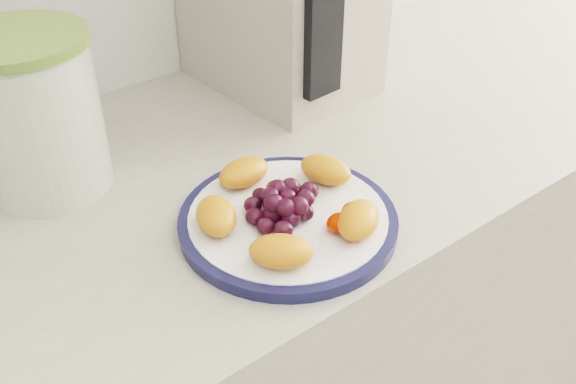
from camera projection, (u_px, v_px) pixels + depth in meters
counter at (234, 379)px, 1.13m from camera, size 3.50×0.60×0.90m
plate_rim at (288, 221)px, 0.76m from camera, size 0.26×0.26×0.01m
plate_face at (288, 220)px, 0.76m from camera, size 0.24×0.24×0.02m
canister at (36, 119)px, 0.79m from camera, size 0.16×0.16×0.19m
canister_lid at (15, 40)px, 0.73m from camera, size 0.17×0.17×0.01m
appliance_panel at (324, 4)px, 0.86m from camera, size 0.06×0.03×0.27m
fruit_plate at (287, 204)px, 0.75m from camera, size 0.23×0.22×0.04m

